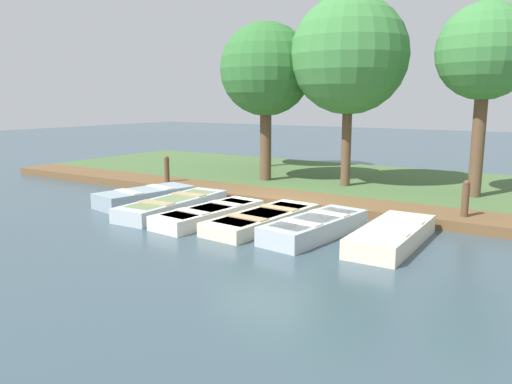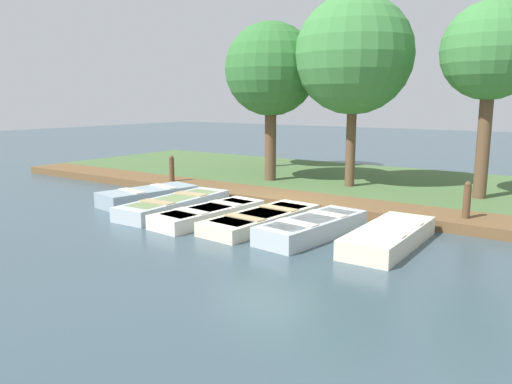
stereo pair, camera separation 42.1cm
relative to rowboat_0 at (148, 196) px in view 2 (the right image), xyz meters
The scene contains 15 objects.
ground_plane 3.52m from the rowboat_0, 107.07° to the left, with size 80.00×80.00×0.00m, color #384C56.
shore_bank 6.90m from the rowboat_0, 150.91° to the left, with size 8.00×24.00×0.22m.
dock_walkway 4.04m from the rowboat_0, 123.82° to the left, with size 1.51×23.41×0.25m.
rowboat_0 is the anchor object (origin of this frame).
rowboat_1 1.43m from the rowboat_0, 75.12° to the left, with size 3.47×1.17×0.39m.
rowboat_2 2.83m from the rowboat_0, 77.55° to the left, with size 3.12×1.25×0.36m.
rowboat_3 4.11m from the rowboat_0, 85.71° to the left, with size 3.34×1.35×0.33m.
rowboat_4 5.52m from the rowboat_0, 85.48° to the left, with size 2.99×1.33×0.42m.
rowboat_5 7.10m from the rowboat_0, 88.50° to the left, with size 2.96×1.06×0.40m.
mooring_post_near 2.43m from the rowboat_0, 151.88° to the right, with size 0.16×0.16×1.09m.
mooring_post_far 8.32m from the rowboat_0, 104.82° to the left, with size 0.16×0.16×1.09m.
park_tree_far_left 8.35m from the rowboat_0, behind, with size 3.34×3.34×5.84m.
park_tree_left 5.80m from the rowboat_0, 163.48° to the left, with size 3.02×3.02×5.38m.
park_tree_center 7.38m from the rowboat_0, 139.94° to the left, with size 3.56×3.56×6.00m.
park_tree_right 10.02m from the rowboat_0, 122.88° to the left, with size 2.58×2.58×5.45m.
Camera 2 is at (10.65, 7.06, 2.88)m, focal length 35.00 mm.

